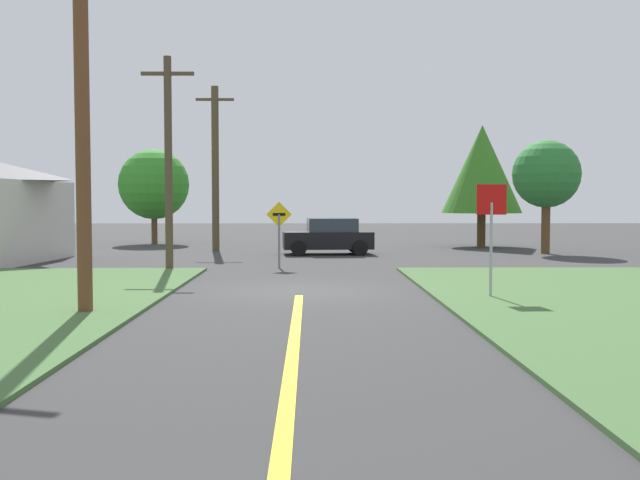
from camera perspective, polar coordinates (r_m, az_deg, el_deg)
ground_plane at (r=19.77m, az=-1.57°, el=-3.93°), size 120.00×120.00×0.00m
lane_stripe_center at (r=11.87m, az=-2.10°, el=-8.58°), size 0.20×14.00×0.01m
stop_sign at (r=18.46m, az=13.03°, el=1.60°), size 0.73×0.08×2.79m
car_approaching_junction at (r=33.26m, az=0.67°, el=0.28°), size 4.09×2.36×1.62m
utility_pole_near at (r=16.39m, az=-17.80°, el=9.37°), size 1.76×0.62×8.27m
utility_pole_mid at (r=26.02m, az=-11.57°, el=6.06°), size 1.80×0.26×7.30m
utility_pole_far at (r=35.80m, az=-8.04°, el=5.56°), size 1.80×0.35×7.82m
direction_sign at (r=26.37m, az=-3.16°, el=1.01°), size 0.90×0.11×2.37m
oak_tree_left at (r=35.21m, az=17.00°, el=4.82°), size 3.05×3.05×5.14m
pine_tree_center at (r=39.53m, az=12.33°, el=5.33°), size 4.14×4.14×6.33m
oak_tree_right at (r=42.51m, az=-12.64°, el=4.19°), size 3.91×3.91×5.28m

